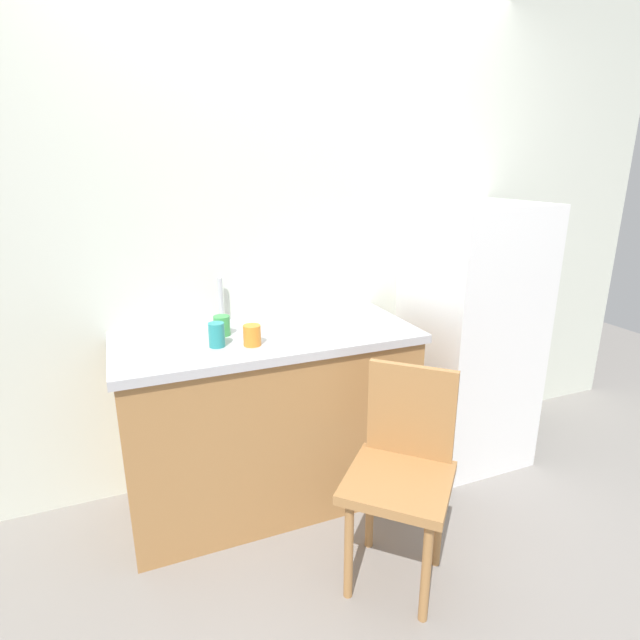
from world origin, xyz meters
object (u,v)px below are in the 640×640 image
(refrigerator, at_px, (468,335))
(cup_teal, at_px, (217,335))
(cup_green, at_px, (222,326))
(chair, at_px, (402,467))
(cup_orange, at_px, (252,335))
(dish_tray, at_px, (343,324))

(refrigerator, bearing_deg, cup_teal, -176.66)
(cup_teal, bearing_deg, cup_green, 69.91)
(chair, distance_m, cup_green, 1.02)
(refrigerator, xyz_separation_m, cup_green, (-1.38, 0.06, 0.21))
(cup_teal, height_order, cup_green, cup_teal)
(cup_teal, bearing_deg, chair, -44.97)
(cup_teal, distance_m, cup_green, 0.15)
(cup_orange, bearing_deg, cup_teal, 164.03)
(cup_orange, bearing_deg, refrigerator, 5.59)
(cup_orange, height_order, cup_green, same)
(dish_tray, relative_size, cup_orange, 3.05)
(cup_orange, bearing_deg, dish_tray, 7.40)
(cup_orange, xyz_separation_m, cup_green, (-0.09, 0.19, 0.00))
(cup_orange, relative_size, cup_green, 0.99)
(chair, bearing_deg, cup_teal, 178.84)
(refrigerator, relative_size, cup_orange, 16.02)
(chair, height_order, cup_teal, cup_teal)
(chair, height_order, cup_orange, cup_orange)
(dish_tray, xyz_separation_m, cup_teal, (-0.62, -0.02, 0.03))
(chair, distance_m, dish_tray, 0.75)
(dish_tray, relative_size, cup_green, 3.03)
(chair, bearing_deg, cup_green, 170.13)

